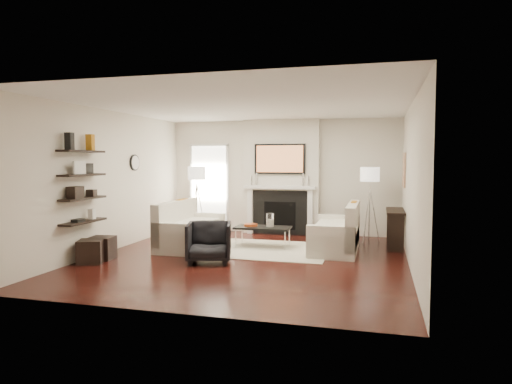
% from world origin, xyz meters
% --- Properties ---
extents(room_envelope, '(6.00, 6.00, 6.00)m').
position_xyz_m(room_envelope, '(0.00, 0.00, 1.35)').
color(room_envelope, black).
rests_on(room_envelope, ground).
extents(chimney_breast, '(1.80, 0.25, 2.70)m').
position_xyz_m(chimney_breast, '(0.00, 2.88, 1.35)').
color(chimney_breast, silver).
rests_on(chimney_breast, floor).
extents(fireplace_surround, '(1.30, 0.02, 1.04)m').
position_xyz_m(fireplace_surround, '(0.00, 2.74, 0.52)').
color(fireplace_surround, black).
rests_on(fireplace_surround, floor).
extents(firebox, '(0.75, 0.02, 0.65)m').
position_xyz_m(firebox, '(0.00, 2.73, 0.45)').
color(firebox, black).
rests_on(firebox, floor).
extents(mantel_pilaster_l, '(0.12, 0.08, 1.10)m').
position_xyz_m(mantel_pilaster_l, '(-0.72, 2.71, 0.55)').
color(mantel_pilaster_l, white).
rests_on(mantel_pilaster_l, floor).
extents(mantel_pilaster_r, '(0.12, 0.08, 1.10)m').
position_xyz_m(mantel_pilaster_r, '(0.72, 2.71, 0.55)').
color(mantel_pilaster_r, white).
rests_on(mantel_pilaster_r, floor).
extents(mantel_shelf, '(1.70, 0.18, 0.07)m').
position_xyz_m(mantel_shelf, '(0.00, 2.69, 1.12)').
color(mantel_shelf, white).
rests_on(mantel_shelf, chimney_breast).
extents(tv_body, '(1.20, 0.06, 0.70)m').
position_xyz_m(tv_body, '(0.00, 2.71, 1.78)').
color(tv_body, black).
rests_on(tv_body, chimney_breast).
extents(tv_screen, '(1.10, 0.00, 0.62)m').
position_xyz_m(tv_screen, '(0.00, 2.68, 1.78)').
color(tv_screen, '#BF723F').
rests_on(tv_screen, tv_body).
extents(candlestick_l_tall, '(0.04, 0.04, 0.30)m').
position_xyz_m(candlestick_l_tall, '(-0.55, 2.70, 1.30)').
color(candlestick_l_tall, silver).
rests_on(candlestick_l_tall, mantel_shelf).
extents(candlestick_l_short, '(0.04, 0.04, 0.24)m').
position_xyz_m(candlestick_l_short, '(-0.68, 2.70, 1.27)').
color(candlestick_l_short, silver).
rests_on(candlestick_l_short, mantel_shelf).
extents(candlestick_r_tall, '(0.04, 0.04, 0.30)m').
position_xyz_m(candlestick_r_tall, '(0.55, 2.70, 1.30)').
color(candlestick_r_tall, silver).
rests_on(candlestick_r_tall, mantel_shelf).
extents(candlestick_r_short, '(0.04, 0.04, 0.24)m').
position_xyz_m(candlestick_r_short, '(0.68, 2.70, 1.27)').
color(candlestick_r_short, silver).
rests_on(candlestick_r_short, mantel_shelf).
extents(hallway_panel, '(0.90, 0.02, 2.10)m').
position_xyz_m(hallway_panel, '(-1.85, 2.98, 1.05)').
color(hallway_panel, white).
rests_on(hallway_panel, floor).
extents(door_trim_l, '(0.06, 0.06, 2.16)m').
position_xyz_m(door_trim_l, '(-2.33, 2.96, 1.05)').
color(door_trim_l, white).
rests_on(door_trim_l, floor).
extents(door_trim_r, '(0.06, 0.06, 2.16)m').
position_xyz_m(door_trim_r, '(-1.37, 2.96, 1.05)').
color(door_trim_r, white).
rests_on(door_trim_r, floor).
extents(door_trim_top, '(1.02, 0.06, 0.06)m').
position_xyz_m(door_trim_top, '(-1.85, 2.96, 2.13)').
color(door_trim_top, white).
rests_on(door_trim_top, wall_back).
extents(rug, '(2.60, 2.00, 0.01)m').
position_xyz_m(rug, '(0.05, 0.88, 0.01)').
color(rug, '#BCB29A').
rests_on(rug, floor).
extents(loveseat_left_base, '(0.85, 1.80, 0.42)m').
position_xyz_m(loveseat_left_base, '(-1.39, 0.74, 0.21)').
color(loveseat_left_base, beige).
rests_on(loveseat_left_base, floor).
extents(loveseat_left_back, '(0.18, 1.80, 0.80)m').
position_xyz_m(loveseat_left_back, '(-1.73, 0.74, 0.53)').
color(loveseat_left_back, beige).
rests_on(loveseat_left_back, floor).
extents(loveseat_left_arm_n, '(0.85, 0.18, 0.60)m').
position_xyz_m(loveseat_left_arm_n, '(-1.39, -0.07, 0.30)').
color(loveseat_left_arm_n, beige).
rests_on(loveseat_left_arm_n, floor).
extents(loveseat_left_arm_s, '(0.85, 0.18, 0.60)m').
position_xyz_m(loveseat_left_arm_s, '(-1.39, 1.55, 0.30)').
color(loveseat_left_arm_s, beige).
rests_on(loveseat_left_arm_s, floor).
extents(loveseat_left_cushion, '(0.63, 1.44, 0.10)m').
position_xyz_m(loveseat_left_cushion, '(-1.34, 0.74, 0.47)').
color(loveseat_left_cushion, beige).
rests_on(loveseat_left_cushion, loveseat_left_base).
extents(pillow_left_orange, '(0.10, 0.42, 0.42)m').
position_xyz_m(pillow_left_orange, '(-1.73, 1.04, 0.73)').
color(pillow_left_orange, '#AD6D15').
rests_on(pillow_left_orange, loveseat_left_cushion).
extents(pillow_left_charcoal, '(0.10, 0.40, 0.40)m').
position_xyz_m(pillow_left_charcoal, '(-1.73, 0.44, 0.72)').
color(pillow_left_charcoal, black).
rests_on(pillow_left_charcoal, loveseat_left_cushion).
extents(loveseat_right_base, '(0.85, 1.80, 0.42)m').
position_xyz_m(loveseat_right_base, '(1.44, 1.13, 0.21)').
color(loveseat_right_base, beige).
rests_on(loveseat_right_base, floor).
extents(loveseat_right_back, '(0.18, 1.80, 0.80)m').
position_xyz_m(loveseat_right_back, '(1.77, 1.13, 0.53)').
color(loveseat_right_back, beige).
rests_on(loveseat_right_back, floor).
extents(loveseat_right_arm_n, '(0.85, 0.18, 0.60)m').
position_xyz_m(loveseat_right_arm_n, '(1.44, 0.32, 0.30)').
color(loveseat_right_arm_n, beige).
rests_on(loveseat_right_arm_n, floor).
extents(loveseat_right_arm_s, '(0.85, 0.18, 0.60)m').
position_xyz_m(loveseat_right_arm_s, '(1.44, 1.94, 0.30)').
color(loveseat_right_arm_s, beige).
rests_on(loveseat_right_arm_s, floor).
extents(loveseat_right_cushion, '(0.63, 1.44, 0.10)m').
position_xyz_m(loveseat_right_cushion, '(1.39, 1.13, 0.47)').
color(loveseat_right_cushion, beige).
rests_on(loveseat_right_cushion, loveseat_right_base).
extents(pillow_right_orange, '(0.10, 0.42, 0.42)m').
position_xyz_m(pillow_right_orange, '(1.77, 1.43, 0.73)').
color(pillow_right_orange, '#AD6D15').
rests_on(pillow_right_orange, loveseat_right_cushion).
extents(pillow_right_charcoal, '(0.10, 0.40, 0.40)m').
position_xyz_m(pillow_right_charcoal, '(1.77, 0.83, 0.72)').
color(pillow_right_charcoal, black).
rests_on(pillow_right_charcoal, loveseat_right_cushion).
extents(coffee_table, '(1.10, 0.55, 0.04)m').
position_xyz_m(coffee_table, '(0.01, 1.10, 0.40)').
color(coffee_table, black).
rests_on(coffee_table, floor).
extents(coffee_leg_nw, '(0.02, 0.02, 0.38)m').
position_xyz_m(coffee_leg_nw, '(-0.49, 0.88, 0.19)').
color(coffee_leg_nw, silver).
rests_on(coffee_leg_nw, floor).
extents(coffee_leg_ne, '(0.02, 0.02, 0.38)m').
position_xyz_m(coffee_leg_ne, '(0.51, 0.88, 0.19)').
color(coffee_leg_ne, silver).
rests_on(coffee_leg_ne, floor).
extents(coffee_leg_sw, '(0.02, 0.02, 0.38)m').
position_xyz_m(coffee_leg_sw, '(-0.49, 1.32, 0.19)').
color(coffee_leg_sw, silver).
rests_on(coffee_leg_sw, floor).
extents(coffee_leg_se, '(0.02, 0.02, 0.38)m').
position_xyz_m(coffee_leg_se, '(0.51, 1.32, 0.19)').
color(coffee_leg_se, silver).
rests_on(coffee_leg_se, floor).
extents(hurricane_glass, '(0.15, 0.15, 0.27)m').
position_xyz_m(hurricane_glass, '(0.16, 1.10, 0.56)').
color(hurricane_glass, white).
rests_on(hurricane_glass, coffee_table).
extents(hurricane_candle, '(0.11, 0.11, 0.16)m').
position_xyz_m(hurricane_candle, '(0.16, 1.10, 0.50)').
color(hurricane_candle, white).
rests_on(hurricane_candle, coffee_table).
extents(copper_bowl, '(0.27, 0.27, 0.05)m').
position_xyz_m(copper_bowl, '(-0.24, 1.10, 0.45)').
color(copper_bowl, '#CE5322').
rests_on(copper_bowl, coffee_table).
extents(armchair, '(0.90, 0.87, 0.76)m').
position_xyz_m(armchair, '(-0.57, -0.41, 0.38)').
color(armchair, black).
rests_on(armchair, floor).
extents(lamp_left_post, '(0.02, 0.02, 1.20)m').
position_xyz_m(lamp_left_post, '(-1.85, 2.16, 0.60)').
color(lamp_left_post, silver).
rests_on(lamp_left_post, floor).
extents(lamp_left_shade, '(0.40, 0.40, 0.30)m').
position_xyz_m(lamp_left_shade, '(-1.85, 2.16, 1.45)').
color(lamp_left_shade, white).
rests_on(lamp_left_shade, lamp_left_post).
extents(lamp_left_leg_a, '(0.25, 0.02, 1.23)m').
position_xyz_m(lamp_left_leg_a, '(-1.74, 2.16, 0.60)').
color(lamp_left_leg_a, silver).
rests_on(lamp_left_leg_a, floor).
extents(lamp_left_leg_b, '(0.14, 0.22, 1.23)m').
position_xyz_m(lamp_left_leg_b, '(-1.91, 2.25, 0.60)').
color(lamp_left_leg_b, silver).
rests_on(lamp_left_leg_b, floor).
extents(lamp_left_leg_c, '(0.14, 0.22, 1.23)m').
position_xyz_m(lamp_left_leg_c, '(-1.91, 2.06, 0.60)').
color(lamp_left_leg_c, silver).
rests_on(lamp_left_leg_c, floor).
extents(lamp_right_post, '(0.02, 0.02, 1.20)m').
position_xyz_m(lamp_right_post, '(2.05, 2.32, 0.60)').
color(lamp_right_post, silver).
rests_on(lamp_right_post, floor).
extents(lamp_right_shade, '(0.40, 0.40, 0.30)m').
position_xyz_m(lamp_right_shade, '(2.05, 2.32, 1.45)').
color(lamp_right_shade, white).
rests_on(lamp_right_shade, lamp_right_post).
extents(lamp_right_leg_a, '(0.25, 0.02, 1.23)m').
position_xyz_m(lamp_right_leg_a, '(2.16, 2.32, 0.60)').
color(lamp_right_leg_a, silver).
rests_on(lamp_right_leg_a, floor).
extents(lamp_right_leg_b, '(0.14, 0.22, 1.23)m').
position_xyz_m(lamp_right_leg_b, '(2.00, 2.41, 0.60)').
color(lamp_right_leg_b, silver).
rests_on(lamp_right_leg_b, floor).
extents(lamp_right_leg_c, '(0.14, 0.22, 1.23)m').
position_xyz_m(lamp_right_leg_c, '(1.99, 2.22, 0.60)').
color(lamp_right_leg_c, silver).
rests_on(lamp_right_leg_c, floor).
extents(console_top, '(0.35, 1.20, 0.04)m').
position_xyz_m(console_top, '(2.57, 1.87, 0.73)').
color(console_top, black).
rests_on(console_top, floor).
extents(console_leg_n, '(0.30, 0.04, 0.71)m').
position_xyz_m(console_leg_n, '(2.57, 1.32, 0.35)').
color(console_leg_n, black).
rests_on(console_leg_n, floor).
extents(console_leg_s, '(0.30, 0.04, 0.71)m').
position_xyz_m(console_leg_s, '(2.57, 2.42, 0.35)').
color(console_leg_s, black).
rests_on(console_leg_s, floor).
extents(wall_art, '(0.03, 0.70, 0.70)m').
position_xyz_m(wall_art, '(2.73, 2.05, 1.55)').
color(wall_art, tan).
rests_on(wall_art, wall_right).
extents(shelf_bottom, '(0.25, 1.00, 0.03)m').
position_xyz_m(shelf_bottom, '(-2.62, -1.00, 0.70)').
color(shelf_bottom, black).
rests_on(shelf_bottom, wall_left).
extents(shelf_lower, '(0.25, 1.00, 0.04)m').
position_xyz_m(shelf_lower, '(-2.62, -1.00, 1.10)').
color(shelf_lower, black).
rests_on(shelf_lower, wall_left).
extents(shelf_upper, '(0.25, 1.00, 0.04)m').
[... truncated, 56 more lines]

